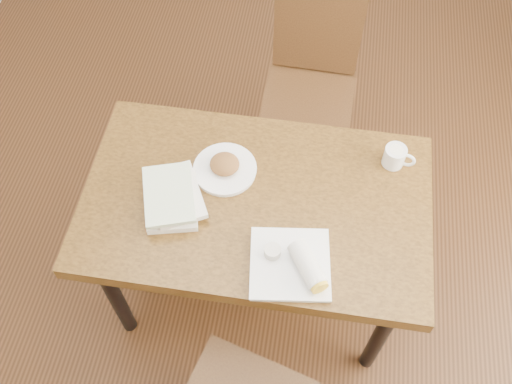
# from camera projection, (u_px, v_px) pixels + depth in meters

# --- Properties ---
(ground) EXTENTS (4.00, 5.00, 0.01)m
(ground) POSITION_uv_depth(u_px,v_px,m) (256.00, 284.00, 2.70)
(ground) COLOR #472814
(ground) RESTS_ON ground
(table) EXTENTS (1.27, 0.77, 0.75)m
(table) POSITION_uv_depth(u_px,v_px,m) (256.00, 211.00, 2.14)
(table) COLOR brown
(table) RESTS_ON ground
(chair_far) EXTENTS (0.43, 0.43, 0.95)m
(chair_far) POSITION_uv_depth(u_px,v_px,m) (312.00, 76.00, 2.68)
(chair_far) COLOR #4B2F15
(chair_far) RESTS_ON ground
(plate_scone) EXTENTS (0.24, 0.24, 0.08)m
(plate_scone) POSITION_uv_depth(u_px,v_px,m) (225.00, 167.00, 2.12)
(plate_scone) COLOR white
(plate_scone) RESTS_ON table
(coffee_mug) EXTENTS (0.12, 0.08, 0.08)m
(coffee_mug) POSITION_uv_depth(u_px,v_px,m) (395.00, 156.00, 2.12)
(coffee_mug) COLOR white
(coffee_mug) RESTS_ON table
(plate_burrito) EXTENTS (0.30, 0.30, 0.09)m
(plate_burrito) POSITION_uv_depth(u_px,v_px,m) (295.00, 264.00, 1.90)
(plate_burrito) COLOR white
(plate_burrito) RESTS_ON table
(book_stack) EXTENTS (0.27, 0.31, 0.07)m
(book_stack) POSITION_uv_depth(u_px,v_px,m) (173.00, 197.00, 2.04)
(book_stack) COLOR white
(book_stack) RESTS_ON table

